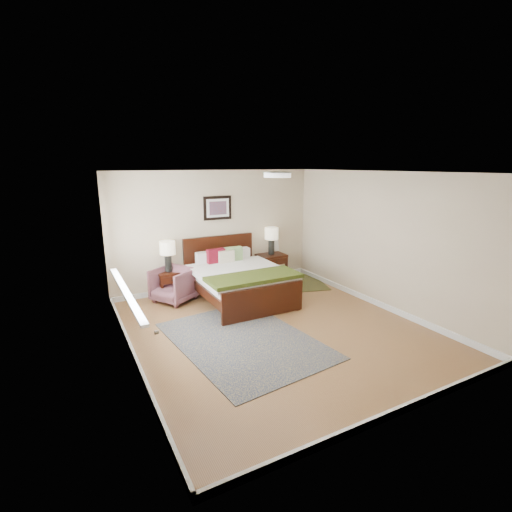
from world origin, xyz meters
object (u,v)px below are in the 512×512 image
Objects in this scene: lamp_right at (271,236)px; armchair at (174,285)px; nightstand_left at (169,277)px; lamp_left at (168,251)px; rug_persian at (243,340)px; bed at (238,275)px; nightstand_right at (271,264)px.

lamp_right is 2.47m from armchair.
armchair is (-2.35, -0.27, -0.70)m from lamp_right.
nightstand_left is 0.88× the size of lamp_right.
lamp_right is at bearing 64.29° from armchair.
lamp_left is 0.23× the size of rug_persian.
armchair is at bearing -86.86° from lamp_left.
lamp_left is 2.37m from lamp_right.
rug_persian is (0.47, -2.42, -0.95)m from lamp_left.
lamp_right is (2.36, 0.02, 0.62)m from nightstand_left.
lamp_left reaches higher than armchair.
bed is at bearing 33.66° from armchair.
nightstand_left is 2.48m from rug_persian.
bed is at bearing -147.53° from nightstand_right.
lamp_left is 1.00× the size of lamp_right.
bed reaches higher than rug_persian.
nightstand_left is (-1.16, 0.76, -0.09)m from bed.
armchair reaches higher than rug_persian.
lamp_right is 0.23× the size of rug_persian.
lamp_right is at bearing 32.96° from bed.
bed is at bearing -33.98° from lamp_left.
lamp_left is at bearing 180.00° from lamp_right.
armchair is at bearing -173.80° from nightstand_right.
nightstand_left is 2.44m from lamp_right.
armchair is (-1.14, 0.51, -0.18)m from bed.
bed is 2.81× the size of armchair.
lamp_right is at bearing 45.80° from rug_persian.
bed reaches higher than nightstand_left.
lamp_right is at bearing 0.48° from nightstand_left.
nightstand_right reaches higher than nightstand_left.
nightstand_left reaches higher than rug_persian.
lamp_left is (0.00, 0.02, 0.54)m from nightstand_left.
lamp_left reaches higher than nightstand_left.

